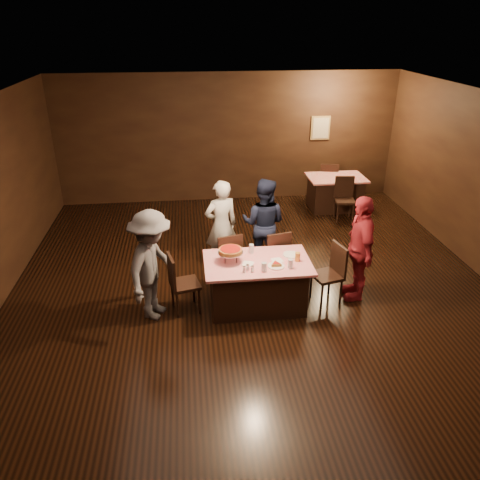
# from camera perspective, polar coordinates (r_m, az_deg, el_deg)

# --- Properties ---
(room) EXTENTS (10.00, 10.04, 3.02)m
(room) POSITION_cam_1_polar(r_m,az_deg,el_deg) (6.33, 2.82, 7.52)
(room) COLOR black
(room) RESTS_ON ground
(main_table) EXTENTS (1.60, 1.00, 0.77)m
(main_table) POSITION_cam_1_polar(r_m,az_deg,el_deg) (7.23, 2.08, -5.34)
(main_table) COLOR red
(main_table) RESTS_ON ground
(back_table) EXTENTS (1.30, 0.90, 0.77)m
(back_table) POSITION_cam_1_polar(r_m,az_deg,el_deg) (11.17, 11.50, 5.67)
(back_table) COLOR red
(back_table) RESTS_ON ground
(chair_far_left) EXTENTS (0.51, 0.51, 0.95)m
(chair_far_left) POSITION_cam_1_polar(r_m,az_deg,el_deg) (7.79, -1.64, -2.13)
(chair_far_left) COLOR black
(chair_far_left) RESTS_ON ground
(chair_far_right) EXTENTS (0.50, 0.50, 0.95)m
(chair_far_right) POSITION_cam_1_polar(r_m,az_deg,el_deg) (7.89, 4.16, -1.81)
(chair_far_right) COLOR black
(chair_far_right) RESTS_ON ground
(chair_end_left) EXTENTS (0.50, 0.50, 0.95)m
(chair_end_left) POSITION_cam_1_polar(r_m,az_deg,el_deg) (7.12, -6.73, -5.21)
(chair_end_left) COLOR black
(chair_end_left) RESTS_ON ground
(chair_end_right) EXTENTS (0.51, 0.51, 0.95)m
(chair_end_right) POSITION_cam_1_polar(r_m,az_deg,el_deg) (7.41, 10.56, -4.15)
(chair_end_right) COLOR black
(chair_end_right) RESTS_ON ground
(chair_back_near) EXTENTS (0.47, 0.47, 0.95)m
(chair_back_near) POSITION_cam_1_polar(r_m,az_deg,el_deg) (10.52, 12.66, 4.82)
(chair_back_near) COLOR black
(chair_back_near) RESTS_ON ground
(chair_back_far) EXTENTS (0.50, 0.50, 0.95)m
(chair_back_far) POSITION_cam_1_polar(r_m,az_deg,el_deg) (11.69, 10.67, 7.09)
(chair_back_far) COLOR black
(chair_back_far) RESTS_ON ground
(diner_white_jacket) EXTENTS (0.69, 0.55, 1.63)m
(diner_white_jacket) POSITION_cam_1_polar(r_m,az_deg,el_deg) (8.13, -2.30, 1.78)
(diner_white_jacket) COLOR silver
(diner_white_jacket) RESTS_ON ground
(diner_navy_hoodie) EXTENTS (0.97, 0.88, 1.64)m
(diner_navy_hoodie) POSITION_cam_1_polar(r_m,az_deg,el_deg) (8.21, 2.89, 2.03)
(diner_navy_hoodie) COLOR #151B33
(diner_navy_hoodie) RESTS_ON ground
(diner_grey_knit) EXTENTS (1.02, 1.25, 1.69)m
(diner_grey_knit) POSITION_cam_1_polar(r_m,az_deg,el_deg) (6.89, -10.65, -3.06)
(diner_grey_knit) COLOR #5B5B61
(diner_grey_knit) RESTS_ON ground
(diner_red_shirt) EXTENTS (0.50, 1.04, 1.71)m
(diner_red_shirt) POSITION_cam_1_polar(r_m,az_deg,el_deg) (7.47, 14.35, -0.97)
(diner_red_shirt) COLOR #A8212D
(diner_red_shirt) RESTS_ON ground
(pizza_stand) EXTENTS (0.38, 0.38, 0.22)m
(pizza_stand) POSITION_cam_1_polar(r_m,az_deg,el_deg) (6.95, -1.17, -1.32)
(pizza_stand) COLOR black
(pizza_stand) RESTS_ON main_table
(plate_with_slice) EXTENTS (0.25, 0.25, 0.06)m
(plate_with_slice) POSITION_cam_1_polar(r_m,az_deg,el_deg) (6.91, 4.41, -3.04)
(plate_with_slice) COLOR white
(plate_with_slice) RESTS_ON main_table
(plate_empty) EXTENTS (0.25, 0.25, 0.01)m
(plate_empty) POSITION_cam_1_polar(r_m,az_deg,el_deg) (7.26, 6.26, -1.79)
(plate_empty) COLOR white
(plate_empty) RESTS_ON main_table
(glass_front_left) EXTENTS (0.08, 0.08, 0.14)m
(glass_front_left) POSITION_cam_1_polar(r_m,az_deg,el_deg) (6.75, 2.94, -3.29)
(glass_front_left) COLOR silver
(glass_front_left) RESTS_ON main_table
(glass_front_right) EXTENTS (0.08, 0.08, 0.14)m
(glass_front_right) POSITION_cam_1_polar(r_m,az_deg,el_deg) (6.87, 6.18, -2.89)
(glass_front_right) COLOR silver
(glass_front_right) RESTS_ON main_table
(glass_amber) EXTENTS (0.08, 0.08, 0.14)m
(glass_amber) POSITION_cam_1_polar(r_m,az_deg,el_deg) (7.07, 7.02, -2.05)
(glass_amber) COLOR #BF7F26
(glass_amber) RESTS_ON main_table
(glass_back) EXTENTS (0.08, 0.08, 0.14)m
(glass_back) POSITION_cam_1_polar(r_m,az_deg,el_deg) (7.26, 1.40, -1.07)
(glass_back) COLOR silver
(glass_back) RESTS_ON main_table
(condiments) EXTENTS (0.17, 0.10, 0.09)m
(condiments) POSITION_cam_1_polar(r_m,az_deg,el_deg) (6.74, 0.98, -3.50)
(condiments) COLOR silver
(condiments) RESTS_ON main_table
(napkin_center) EXTENTS (0.19, 0.19, 0.01)m
(napkin_center) POSITION_cam_1_polar(r_m,az_deg,el_deg) (7.08, 4.54, -2.48)
(napkin_center) COLOR white
(napkin_center) RESTS_ON main_table
(napkin_left) EXTENTS (0.21, 0.21, 0.01)m
(napkin_left) POSITION_cam_1_polar(r_m,az_deg,el_deg) (6.97, 0.97, -2.89)
(napkin_left) COLOR white
(napkin_left) RESTS_ON main_table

